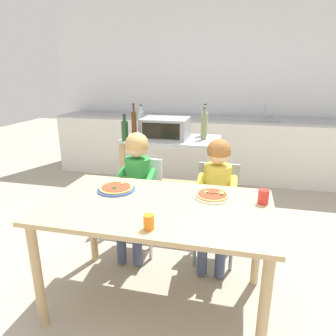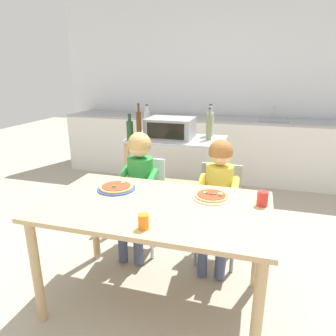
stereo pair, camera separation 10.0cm
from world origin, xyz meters
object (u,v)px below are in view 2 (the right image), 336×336
Objects in this scene: dining_table at (155,218)px; bottle_clear_vinegar at (209,127)px; kitchen_island_cart at (177,164)px; child_in_yellow_shirt at (218,189)px; drinking_cup_red at (262,199)px; pizza_plate_white at (211,196)px; child_in_green_shirt at (138,179)px; bottle_slim_sauce at (210,123)px; dining_chair_right at (219,206)px; dining_chair_left at (143,197)px; bottle_brown_beer at (139,126)px; drinking_cup_orange at (143,221)px; toaster_oven at (170,128)px; bottle_dark_olive_oil at (130,129)px; pizza_plate_blue_rimmed at (116,188)px; bottle_squat_spirits at (147,121)px.

bottle_clear_vinegar is at bearing 85.25° from dining_table.
dining_table is (0.22, -1.40, 0.07)m from kitchen_island_cart.
child_in_yellow_shirt reaches higher than drinking_cup_red.
child_in_yellow_shirt is (0.55, -0.82, 0.08)m from kitchen_island_cart.
child_in_green_shirt is at bearing 150.33° from pizza_plate_white.
dining_table is at bearing -149.84° from pizza_plate_white.
kitchen_island_cart is at bearing 123.95° from child_in_yellow_shirt.
bottle_slim_sauce is 0.42× the size of dining_chair_right.
child_in_green_shirt is (-0.00, -0.12, 0.21)m from dining_chair_left.
bottle_brown_beer is 4.56× the size of drinking_cup_orange.
dining_chair_right is 9.77× the size of drinking_cup_orange.
bottle_clear_vinegar is at bearing 1.55° from toaster_oven.
drinking_cup_orange reaches higher than dining_chair_left.
bottle_slim_sauce is 1.39× the size of pizza_plate_white.
child_in_green_shirt is at bearing -70.25° from bottle_brown_beer.
bottle_clear_vinegar is 1.46m from dining_table.
pizza_plate_white is at bearing -44.75° from bottle_dark_olive_oil.
child_in_yellow_shirt is at bearing 128.38° from drinking_cup_red.
bottle_slim_sauce reaches higher than child_in_green_shirt.
drinking_cup_red is (0.66, 0.17, 0.14)m from dining_table.
kitchen_island_cart reaches higher than dining_chair_right.
kitchen_island_cart is at bearing 98.97° from dining_table.
child_in_yellow_shirt reaches higher than dining_table.
kitchen_island_cart reaches higher than dining_chair_left.
bottle_dark_olive_oil is 0.33× the size of dining_chair_left.
child_in_green_shirt reaches higher than dining_table.
bottle_brown_beer is (-0.27, -0.23, 0.05)m from toaster_oven.
kitchen_island_cart is 0.98× the size of child_in_yellow_shirt.
pizza_plate_white is at bearing 175.55° from drinking_cup_red.
child_in_green_shirt reaches higher than dining_chair_left.
bottle_slim_sauce is 1.09m from dining_chair_right.
kitchen_island_cart is 0.55m from bottle_clear_vinegar.
drinking_cup_orange is at bearing -66.58° from child_in_green_shirt.
dining_chair_right is at bearing 38.16° from pizza_plate_blue_rimmed.
dining_chair_right is 8.69× the size of drinking_cup_red.
dining_chair_left is (-0.44, -0.92, -0.55)m from bottle_slim_sauce.
bottle_slim_sauce is (0.32, 0.22, 0.43)m from kitchen_island_cart.
dining_table is at bearing -68.52° from bottle_squat_spirits.
bottle_dark_olive_oil is at bearing 115.23° from drinking_cup_orange.
bottle_dark_olive_oil is 3.23× the size of drinking_cup_orange.
bottle_dark_olive_oil is 1.42m from pizza_plate_white.
bottle_brown_beer reaches higher than drinking_cup_red.
dining_table is 0.35m from drinking_cup_orange.
pizza_plate_blue_rimmed is at bearing 128.92° from drinking_cup_orange.
bottle_squat_spirits is 2.02m from drinking_cup_orange.
bottle_dark_olive_oil is at bearing 107.33° from pizza_plate_blue_rimmed.
bottle_slim_sauce is 0.79m from bottle_brown_beer.
kitchen_island_cart is 1.26m from pizza_plate_blue_rimmed.
dining_chair_left is at bearing -72.74° from bottle_squat_spirits.
bottle_slim_sauce is 1.57m from drinking_cup_red.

